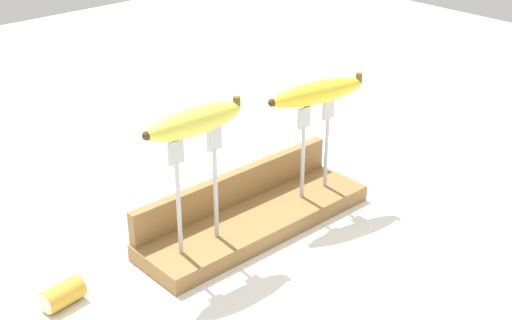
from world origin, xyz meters
TOP-DOWN VIEW (x-y plane):
  - ground_plane at (0.00, 0.00)m, footprint 3.00×3.00m
  - wooden_board at (0.00, 0.00)m, footprint 0.43×0.13m
  - board_backstop at (0.00, 0.05)m, footprint 0.42×0.02m
  - fork_stand_left at (-0.13, -0.01)m, footprint 0.10×0.01m
  - fork_stand_right at (0.13, -0.01)m, footprint 0.09×0.01m
  - banana_raised_left at (-0.13, -0.01)m, footprint 0.17×0.05m
  - banana_raised_right at (0.13, -0.01)m, footprint 0.19×0.07m
  - fork_fallen_near at (0.43, 0.31)m, footprint 0.17×0.11m
  - banana_chunk_far at (-0.34, 0.03)m, footprint 0.06×0.04m

SIDE VIEW (x-z plane):
  - ground_plane at x=0.00m, z-range 0.00..0.00m
  - fork_fallen_near at x=0.43m, z-range 0.00..0.01m
  - wooden_board at x=0.00m, z-range 0.00..0.03m
  - banana_chunk_far at x=-0.34m, z-range 0.00..0.03m
  - board_backstop at x=0.00m, z-range 0.03..0.09m
  - fork_stand_right at x=0.13m, z-range 0.05..0.21m
  - fork_stand_left at x=-0.13m, z-range 0.05..0.23m
  - banana_raised_right at x=0.13m, z-range 0.20..0.23m
  - banana_raised_left at x=-0.13m, z-range 0.22..0.26m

